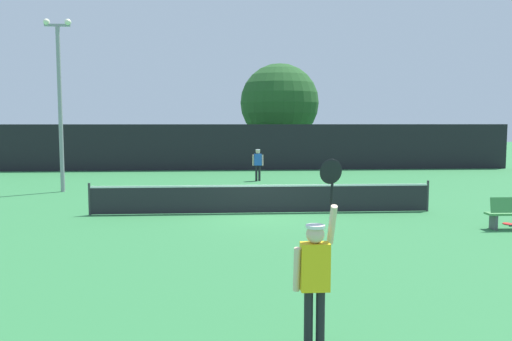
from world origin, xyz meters
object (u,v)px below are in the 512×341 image
(parked_car_mid, at_px, (196,152))
(parked_car_far, at_px, (317,151))
(large_tree, at_px, (280,103))
(player_receiving, at_px, (258,162))
(light_pole, at_px, (60,94))
(parked_car_near, at_px, (134,152))
(player_serving, at_px, (315,268))
(spare_racket, at_px, (508,224))
(tennis_ball, at_px, (304,203))

(parked_car_mid, distance_m, parked_car_far, 9.51)
(large_tree, relative_size, parked_car_mid, 1.68)
(player_receiving, xyz_separation_m, light_pole, (-8.90, -3.67, 3.29))
(parked_car_near, height_order, parked_car_far, same)
(player_serving, bearing_deg, spare_racket, 48.50)
(spare_racket, relative_size, light_pole, 0.07)
(player_receiving, bearing_deg, light_pole, 22.39)
(tennis_ball, distance_m, parked_car_far, 22.16)
(spare_racket, height_order, light_pole, light_pole)
(light_pole, relative_size, parked_car_far, 1.78)
(parked_car_near, bearing_deg, parked_car_far, 8.43)
(tennis_ball, height_order, parked_car_mid, parked_car_mid)
(parked_car_near, distance_m, parked_car_far, 14.25)
(player_receiving, relative_size, parked_car_near, 0.37)
(large_tree, bearing_deg, parked_car_mid, 166.98)
(player_serving, bearing_deg, player_receiving, 88.13)
(player_receiving, bearing_deg, parked_car_mid, -73.65)
(player_serving, height_order, player_receiving, player_serving)
(tennis_ball, relative_size, spare_racket, 0.13)
(player_serving, distance_m, light_pole, 19.01)
(player_receiving, height_order, large_tree, large_tree)
(spare_racket, bearing_deg, parked_car_near, 120.87)
(player_serving, xyz_separation_m, large_tree, (3.08, 32.10, 3.29))
(light_pole, relative_size, large_tree, 1.02)
(spare_racket, bearing_deg, parked_car_mid, 112.69)
(spare_racket, relative_size, parked_car_far, 0.12)
(tennis_ball, distance_m, spare_racket, 7.03)
(player_receiving, distance_m, large_tree, 12.33)
(tennis_ball, distance_m, light_pole, 11.71)
(player_serving, height_order, spare_racket, player_serving)
(player_receiving, height_order, light_pole, light_pole)
(spare_racket, xyz_separation_m, large_tree, (-4.30, 23.76, 4.43))
(player_serving, xyz_separation_m, light_pole, (-8.23, 16.84, 3.14))
(player_receiving, relative_size, parked_car_far, 0.39)
(player_receiving, height_order, parked_car_mid, parked_car_mid)
(large_tree, bearing_deg, parked_car_far, 34.86)
(player_receiving, relative_size, spare_racket, 3.17)
(parked_car_near, bearing_deg, tennis_ball, -58.56)
(large_tree, bearing_deg, light_pole, -126.53)
(light_pole, xyz_separation_m, parked_car_far, (14.54, 17.52, -3.52))
(large_tree, bearing_deg, player_serving, -95.48)
(parked_car_near, relative_size, parked_car_mid, 1.01)
(player_receiving, xyz_separation_m, parked_car_far, (5.65, 13.85, -0.23))
(spare_racket, height_order, parked_car_near, parked_car_near)
(player_receiving, xyz_separation_m, large_tree, (2.41, 11.60, 3.44))
(spare_racket, relative_size, large_tree, 0.07)
(light_pole, relative_size, parked_car_near, 1.70)
(parked_car_far, bearing_deg, parked_car_mid, -175.54)
(spare_racket, height_order, parked_car_mid, parked_car_mid)
(player_serving, xyz_separation_m, parked_car_near, (-7.93, 33.95, -0.38))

